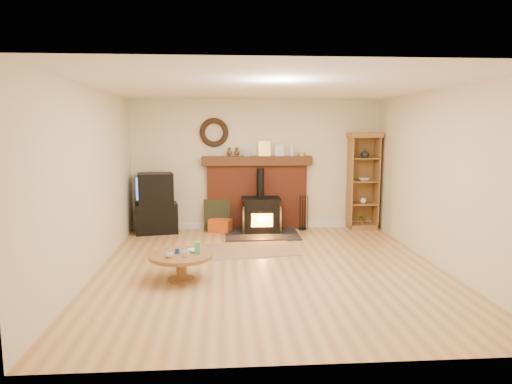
{
  "coord_description": "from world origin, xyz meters",
  "views": [
    {
      "loc": [
        -0.67,
        -6.42,
        2.04
      ],
      "look_at": [
        -0.14,
        1.0,
        0.99
      ],
      "focal_mm": 32.0,
      "sensor_mm": 36.0,
      "label": 1
    }
  ],
  "objects": [
    {
      "name": "curio_cabinet",
      "position": [
        2.14,
        2.55,
        0.98
      ],
      "size": [
        0.63,
        0.45,
        1.95
      ],
      "color": "olive",
      "rests_on": "ground"
    },
    {
      "name": "ground",
      "position": [
        0.0,
        0.0,
        0.0
      ],
      "size": [
        5.5,
        5.5,
        0.0
      ],
      "primitive_type": "plane",
      "color": "#B37C4A",
      "rests_on": "ground"
    },
    {
      "name": "chimney_breast",
      "position": [
        0.0,
        2.67,
        0.8
      ],
      "size": [
        2.2,
        0.22,
        1.78
      ],
      "color": "brown",
      "rests_on": "ground"
    },
    {
      "name": "area_rug",
      "position": [
        -0.19,
        1.03,
        0.01
      ],
      "size": [
        1.59,
        1.2,
        0.01
      ],
      "primitive_type": "cube",
      "rotation": [
        0.0,
        0.0,
        0.15
      ],
      "color": "brown",
      "rests_on": "ground"
    },
    {
      "name": "fire_tools",
      "position": [
        0.92,
        2.5,
        0.16
      ],
      "size": [
        0.19,
        0.16,
        0.7
      ],
      "color": "black",
      "rests_on": "ground"
    },
    {
      "name": "firelog_box",
      "position": [
        -0.75,
        2.4,
        0.13
      ],
      "size": [
        0.49,
        0.4,
        0.26
      ],
      "primitive_type": "cube",
      "rotation": [
        0.0,
        0.0,
        -0.38
      ],
      "color": "orange",
      "rests_on": "ground"
    },
    {
      "name": "wood_stove",
      "position": [
        0.05,
        2.27,
        0.34
      ],
      "size": [
        1.4,
        1.0,
        1.26
      ],
      "color": "black",
      "rests_on": "ground"
    },
    {
      "name": "room_shell",
      "position": [
        -0.02,
        0.09,
        1.72
      ],
      "size": [
        5.02,
        5.52,
        2.61
      ],
      "color": "beige",
      "rests_on": "ground"
    },
    {
      "name": "tv_unit",
      "position": [
        -1.99,
        2.47,
        0.56
      ],
      "size": [
        0.89,
        0.69,
        1.17
      ],
      "color": "black",
      "rests_on": "ground"
    },
    {
      "name": "coffee_table",
      "position": [
        -1.25,
        -0.44,
        0.3
      ],
      "size": [
        0.85,
        0.85,
        0.53
      ],
      "color": "brown",
      "rests_on": "ground"
    },
    {
      "name": "leaning_painting",
      "position": [
        -0.81,
        2.55,
        0.31
      ],
      "size": [
        0.52,
        0.14,
        0.62
      ],
      "primitive_type": "cube",
      "rotation": [
        -0.17,
        0.0,
        0.0
      ],
      "color": "black",
      "rests_on": "ground"
    }
  ]
}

